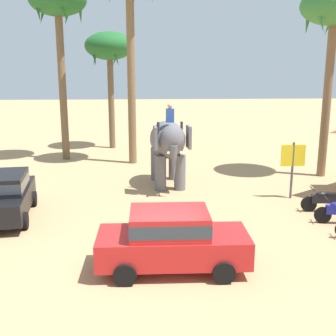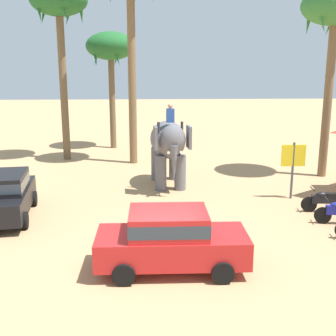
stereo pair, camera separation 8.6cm
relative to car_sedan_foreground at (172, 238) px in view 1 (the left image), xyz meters
name	(u,v)px [view 1 (the left image)]	position (x,y,z in m)	size (l,w,h in m)	color
ground_plane	(158,269)	(-0.36, 0.05, -0.93)	(120.00, 120.00, 0.00)	tan
car_sedan_foreground	(172,238)	(0.00, 0.00, 0.00)	(4.12, 1.91, 1.70)	red
car_parked_far_side	(4,194)	(-5.83, 4.43, 0.00)	(2.25, 4.28, 1.70)	black
elephant_with_mahout	(168,144)	(0.37, 8.47, 1.06)	(1.84, 3.93, 3.88)	slate
motorcycle_end_of_row	(325,200)	(6.16, 4.49, -0.46)	(1.80, 0.55, 0.94)	black
palm_tree_near_hut	(334,13)	(8.24, 9.93, 6.94)	(3.20, 3.20, 9.08)	brown
palm_tree_left_of_road	(110,49)	(-2.88, 18.15, 5.56)	(3.20, 3.20, 7.59)	brown
palm_tree_far_back	(58,7)	(-5.39, 14.66, 7.71)	(3.20, 3.20, 9.91)	brown
signboard_yellow	(293,159)	(5.45, 6.28, 0.76)	(1.00, 0.10, 2.40)	#4C4C51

